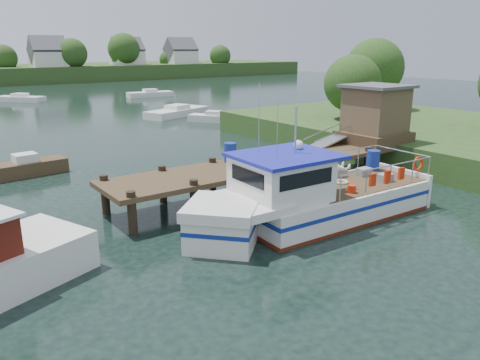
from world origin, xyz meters
TOP-DOWN VIEW (x-y plane):
  - ground_plane at (0.00, 0.00)m, footprint 160.00×160.00m
  - near_shore at (16.88, -0.73)m, footprint 16.00×30.00m
  - dock at (6.51, 0.01)m, footprint 16.60×3.00m
  - lobster_boat at (0.30, -4.04)m, footprint 10.98×3.52m
  - moored_rowboat at (-6.69, 9.38)m, footprint 4.02×1.68m
  - moored_far at (15.79, 42.01)m, footprint 6.16×2.75m
  - moored_b at (10.81, 18.78)m, footprint 3.79×4.39m
  - moored_c at (9.96, 23.81)m, footprint 7.26×4.54m
  - moored_d at (0.53, 45.98)m, footprint 5.42×5.62m

SIDE VIEW (x-z plane):
  - ground_plane at x=0.00m, z-range 0.00..0.00m
  - moored_b at x=10.81m, z-range -0.12..0.84m
  - moored_d at x=0.53m, z-range -0.13..0.86m
  - moored_far at x=15.79m, z-range -0.13..0.88m
  - moored_c at x=9.96m, z-range -0.14..0.95m
  - moored_rowboat at x=-6.69m, z-range -0.15..0.99m
  - lobster_boat at x=0.30m, z-range -1.67..3.57m
  - near_shore at x=16.88m, z-range -1.83..5.93m
  - dock at x=6.51m, z-range -0.15..4.63m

